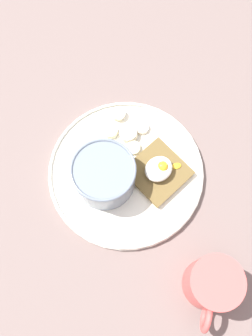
% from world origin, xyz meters
% --- Properties ---
extents(ground_plane, '(1.20, 1.20, 0.02)m').
position_xyz_m(ground_plane, '(0.00, 0.00, 0.01)').
color(ground_plane, '#6E5C58').
rests_on(ground_plane, ground).
extents(plate, '(0.31, 0.31, 0.02)m').
position_xyz_m(plate, '(0.00, 0.00, 0.03)').
color(plate, silver).
rests_on(plate, ground_plane).
extents(oatmeal_bowl, '(0.12, 0.12, 0.07)m').
position_xyz_m(oatmeal_bowl, '(0.04, -0.01, 0.07)').
color(oatmeal_bowl, slate).
rests_on(oatmeal_bowl, plate).
extents(toast_slice, '(0.11, 0.11, 0.01)m').
position_xyz_m(toast_slice, '(-0.04, 0.04, 0.04)').
color(toast_slice, brown).
rests_on(toast_slice, plate).
extents(poached_egg, '(0.07, 0.05, 0.03)m').
position_xyz_m(poached_egg, '(-0.05, 0.04, 0.06)').
color(poached_egg, white).
rests_on(poached_egg, toast_slice).
extents(banana_slice_front, '(0.04, 0.04, 0.01)m').
position_xyz_m(banana_slice_front, '(-0.08, -0.05, 0.03)').
color(banana_slice_front, '#F8E5C5').
rests_on(banana_slice_front, plate).
extents(banana_slice_left, '(0.03, 0.03, 0.02)m').
position_xyz_m(banana_slice_left, '(-0.07, -0.10, 0.04)').
color(banana_slice_left, beige).
rests_on(banana_slice_left, plate).
extents(banana_slice_back, '(0.04, 0.04, 0.01)m').
position_xyz_m(banana_slice_back, '(-0.03, -0.08, 0.04)').
color(banana_slice_back, '#F5EBB0').
rests_on(banana_slice_back, plate).
extents(banana_slice_right, '(0.05, 0.05, 0.02)m').
position_xyz_m(banana_slice_right, '(-0.05, -0.05, 0.04)').
color(banana_slice_right, '#F1E3C4').
rests_on(banana_slice_right, plate).
extents(banana_slice_inner, '(0.04, 0.04, 0.01)m').
position_xyz_m(banana_slice_inner, '(-0.04, -0.03, 0.04)').
color(banana_slice_inner, beige).
rests_on(banana_slice_inner, plate).
extents(coffee_mug, '(0.11, 0.09, 0.09)m').
position_xyz_m(coffee_mug, '(0.03, 0.26, 0.07)').
color(coffee_mug, '#E1524D').
rests_on(coffee_mug, ground_plane).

